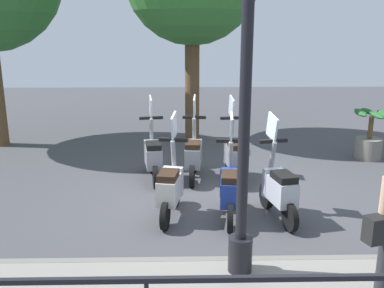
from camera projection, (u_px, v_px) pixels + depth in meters
name	position (u px, v px, depth m)	size (l,w,h in m)	color
ground_plane	(222.00, 199.00, 7.10)	(28.00, 28.00, 0.00)	#424247
lamp_post_near	(246.00, 85.00, 4.21)	(0.26, 0.90, 4.61)	black
potted_palm	(369.00, 139.00, 9.21)	(1.06, 0.66, 1.05)	slate
scooter_near_0	(279.00, 188.00, 6.24)	(1.22, 0.50, 1.54)	black
scooter_near_1	(230.00, 188.00, 6.24)	(1.23, 0.44, 1.54)	black
scooter_near_2	(170.00, 187.00, 6.30)	(1.23, 0.47, 1.54)	black
scooter_far_0	(234.00, 156.00, 7.86)	(1.23, 0.44, 1.54)	black
scooter_far_1	(193.00, 155.00, 7.91)	(1.23, 0.44, 1.54)	black
scooter_far_2	(153.00, 155.00, 7.86)	(1.23, 0.45, 1.54)	black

